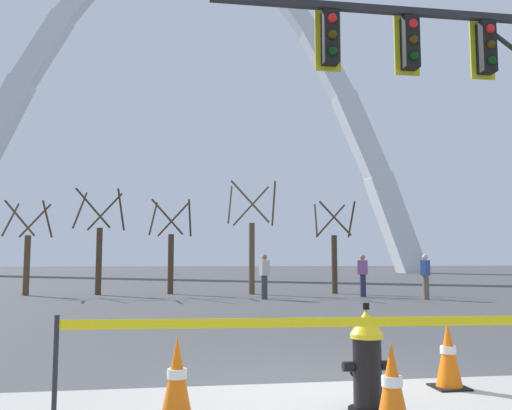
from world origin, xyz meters
The scene contains 16 objects.
ground_plane centered at (0.00, 0.00, 0.00)m, with size 240.00×240.00×0.00m, color #474749.
fire_hydrant centered at (0.14, -1.07, 0.47)m, with size 0.46×0.48×0.99m.
caution_tape_barrier centered at (0.25, -1.49, 0.66)m, with size 5.64×0.40×0.94m.
traffic_cone_by_hydrant centered at (-1.58, -1.12, 0.36)m, with size 0.36×0.36×0.73m.
traffic_cone_mid_sidewalk centered at (0.12, -1.69, 0.36)m, with size 0.36×0.36×0.73m.
traffic_cone_curb_edge centered at (1.34, -0.30, 0.36)m, with size 0.36×0.36×0.73m.
traffic_signal_gantry centered at (4.12, 2.49, 4.40)m, with size 7.82×0.44×6.00m.
monument_arch centered at (0.00, 50.69, 16.76)m, with size 50.89×2.54×37.85m.
tree_far_left centered at (-7.29, 16.89, 1.65)m, with size 1.72×1.73×3.71m.
tree_left_mid centered at (-4.53, 16.80, 1.87)m, with size 1.94×1.95×4.21m.
tree_center_left centered at (-1.68, 16.96, 1.71)m, with size 1.78×1.79×3.85m.
tree_center_right centered at (1.60, 16.37, 2.03)m, with size 2.10×2.11×4.57m.
tree_right_mid centered at (5.08, 16.30, 1.69)m, with size 1.76×1.77×3.81m.
pedestrian_walking_left centered at (7.23, 12.40, 0.82)m, with size 0.39×0.36×1.59m.
pedestrian_standing_center centered at (1.62, 13.38, 0.82)m, with size 0.39×0.34×1.59m.
pedestrian_walking_right centered at (5.56, 14.19, 0.82)m, with size 0.39×0.37×1.59m.
Camera 1 is at (-1.64, -6.00, 1.38)m, focal length 38.58 mm.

